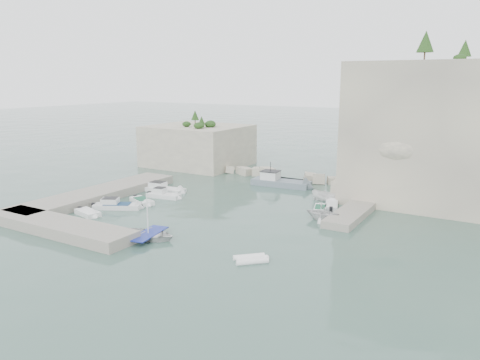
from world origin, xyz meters
The scene contains 22 objects.
ground centered at (0.00, 0.00, 0.00)m, with size 400.00×400.00×0.00m, color #3F5E54.
cliff_east centered at (23.00, 23.00, 8.50)m, with size 26.00×22.00×17.00m, color beige.
cliff_terrace centered at (13.00, 18.00, 1.25)m, with size 8.00×10.00×2.50m, color beige.
outcrop_west centered at (-20.00, 25.00, 3.50)m, with size 16.00×14.00×7.00m, color beige.
quay_west centered at (-17.00, -1.00, 0.55)m, with size 5.00×24.00×1.10m, color #9E9689.
quay_south centered at (-10.00, -12.50, 0.55)m, with size 18.00×4.00×1.10m, color #9E9689.
ledge_east centered at (13.50, 10.00, 0.40)m, with size 3.00×16.00×0.80m, color #9E9689.
breakwater centered at (-1.00, 22.00, 0.70)m, with size 28.00×3.00×1.40m, color beige.
motorboat_a centered at (-12.23, 6.15, 0.00)m, with size 6.68×1.99×1.40m, color white, non-canonical shape.
motorboat_b centered at (-9.95, 3.59, 0.00)m, with size 4.76×1.56×1.40m, color white, non-canonical shape.
motorboat_c centered at (-10.55, 0.05, 0.00)m, with size 4.26×1.55×0.70m, color white, non-canonical shape.
motorboat_d centered at (-11.37, -3.27, 0.00)m, with size 6.05×1.80×1.40m, color silver, non-canonical shape.
motorboat_e centered at (-12.24, -6.97, 0.00)m, with size 3.79×1.55×0.70m, color white, non-canonical shape.
rowboat centered at (-1.02, -9.46, 0.00)m, with size 3.83×5.36×1.11m, color silver.
inflatable_dinghy centered at (10.24, -9.39, 0.00)m, with size 3.00×1.46×0.44m, color white, non-canonical shape.
tender_east_a centered at (11.11, 4.87, 0.00)m, with size 3.22×3.73×1.96m, color silver.
tender_east_b centered at (9.69, 7.79, 0.00)m, with size 3.83×1.30×0.70m, color white, non-canonical shape.
tender_east_c centered at (10.22, 10.20, 0.00)m, with size 4.35×1.41×0.70m, color silver, non-canonical shape.
tender_east_d centered at (8.75, 12.69, 0.00)m, with size 1.53×4.07×1.57m, color white.
work_boat centered at (0.02, 17.48, 0.00)m, with size 9.27×2.74×2.20m, color slate, non-canonical shape.
rowboat_mast centered at (-1.02, -9.46, 2.65)m, with size 0.10×0.10×4.20m, color white.
vegetation centered at (17.83, 24.40, 17.93)m, with size 53.48×13.88×13.40m.
Camera 1 is at (28.43, -41.58, 14.99)m, focal length 35.00 mm.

